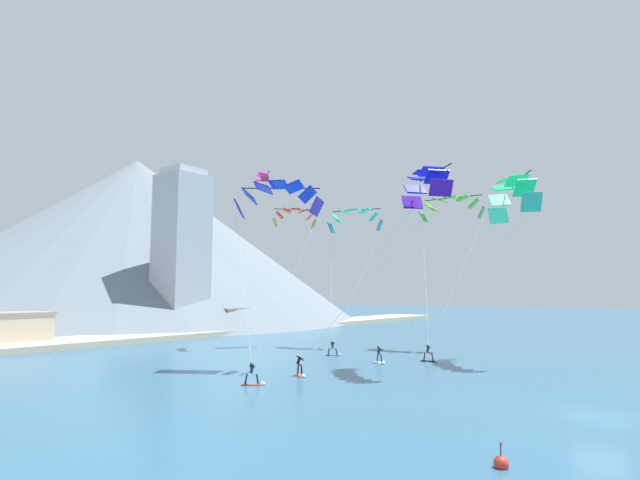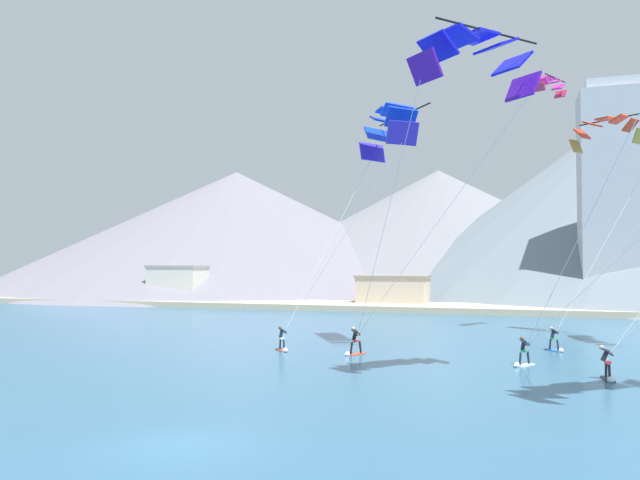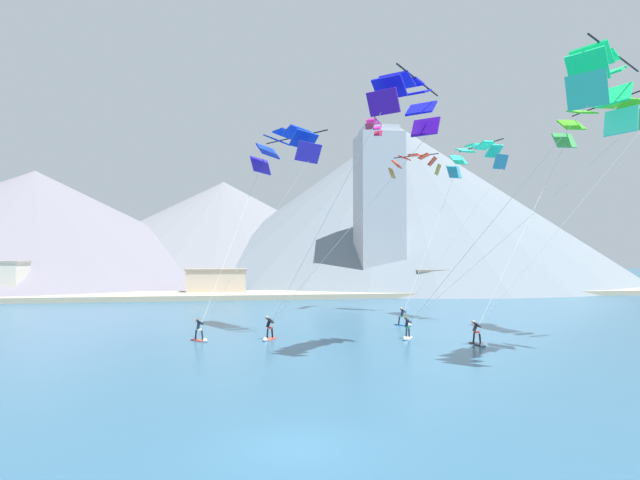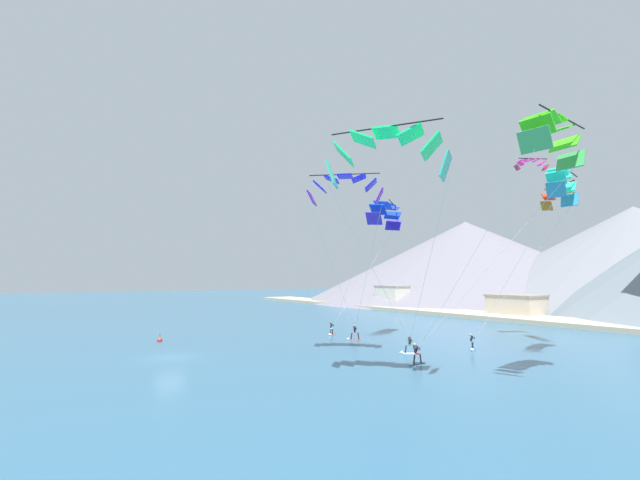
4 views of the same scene
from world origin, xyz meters
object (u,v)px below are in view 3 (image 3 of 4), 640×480
Objects in this scene: kitesurfer_near_lead at (268,332)px; parafoil_kite_far_left at (597,117)px; kitesurfer_far_left at (478,337)px; parafoil_kite_distant_high_outer at (414,162)px; parafoil_kite_mid_center at (475,156)px; kitesurfer_near_trail at (201,335)px; parafoil_kite_near_trail at (285,146)px; parafoil_kite_distant_low_drift at (374,125)px; kitesurfer_far_right at (407,333)px; parafoil_kite_near_lead at (406,99)px; parafoil_kite_far_right at (601,82)px; kitesurfer_mid_center at (405,321)px.

kitesurfer_near_lead is 29.50m from parafoil_kite_far_left.
parafoil_kite_distant_high_outer is at bearing 82.89° from kitesurfer_far_left.
parafoil_kite_mid_center reaches higher than kitesurfer_near_lead.
parafoil_kite_near_trail reaches higher than kitesurfer_near_trail.
kitesurfer_near_trail is 30.97m from parafoil_kite_distant_low_drift.
parafoil_kite_near_trail is (-8.39, 5.07, 14.39)m from kitesurfer_far_right.
parafoil_kite_near_lead is at bearing -128.25° from parafoil_kite_mid_center.
parafoil_kite_mid_center is (6.08, 12.45, 14.98)m from kitesurfer_far_left.
kitesurfer_far_left is 19.46m from parafoil_kite_far_left.
parafoil_kite_near_lead is 10.86m from parafoil_kite_far_right.
parafoil_kite_mid_center reaches higher than kitesurfer_far_left.
parafoil_kite_near_lead is at bearing -59.14° from parafoil_kite_near_trail.
kitesurfer_near_trail is at bearing 174.62° from kitesurfer_far_right.
kitesurfer_near_lead is at bearing -111.23° from parafoil_kite_near_trail.
kitesurfer_near_lead is 18.40m from parafoil_kite_near_lead.
parafoil_kite_near_trail is 24.01m from parafoil_kite_far_left.
parafoil_kite_near_lead is (-4.00, -12.44, 15.14)m from kitesurfer_mid_center.
kitesurfer_near_lead reaches higher than kitesurfer_far_right.
kitesurfer_far_left is 0.11× the size of parafoil_kite_mid_center.
kitesurfer_near_trail is 29.83m from parafoil_kite_distant_high_outer.
kitesurfer_near_lead is at bearing 148.82° from parafoil_kite_far_right.
kitesurfer_near_lead is 26.78m from parafoil_kite_distant_high_outer.
parafoil_kite_far_right is at bearing -85.84° from parafoil_kite_distant_high_outer.
parafoil_kite_near_lead reaches higher than kitesurfer_near_trail.
kitesurfer_near_trail is at bearing -145.27° from parafoil_kite_distant_high_outer.
kitesurfer_near_lead is 1.05× the size of kitesurfer_near_trail.
parafoil_kite_far_left is 11.01m from parafoil_kite_far_right.
parafoil_kite_far_right is (-1.85, -19.15, 0.29)m from parafoil_kite_mid_center.
kitesurfer_near_lead is 14.49m from kitesurfer_far_left.
parafoil_kite_distant_low_drift reaches higher than kitesurfer_far_right.
kitesurfer_mid_center is 0.11× the size of parafoil_kite_near_lead.
parafoil_kite_near_trail is at bearing 138.21° from parafoil_kite_far_right.
parafoil_kite_distant_high_outer reaches higher than kitesurfer_near_lead.
parafoil_kite_far_left is 18.87m from parafoil_kite_distant_high_outer.
parafoil_kite_far_left is at bearing -63.32° from parafoil_kite_distant_high_outer.
parafoil_kite_far_left is (16.71, 4.79, 0.97)m from parafoil_kite_near_lead.
parafoil_kite_mid_center is 0.94× the size of parafoil_kite_far_left.
parafoil_kite_mid_center is at bearing 84.48° from parafoil_kite_far_right.
parafoil_kite_distant_low_drift is (10.87, 12.77, 5.49)m from parafoil_kite_near_trail.
parafoil_kite_distant_low_drift reaches higher than parafoil_kite_near_lead.
parafoil_kite_distant_low_drift is at bearing 87.96° from kitesurfer_mid_center.
kitesurfer_near_trail is 0.33× the size of parafoil_kite_distant_high_outer.
parafoil_kite_distant_high_outer reaches higher than parafoil_kite_near_lead.
parafoil_kite_mid_center is at bearing 51.75° from parafoil_kite_near_lead.
parafoil_kite_distant_low_drift is at bearing 49.58° from parafoil_kite_near_trail.
kitesurfer_near_lead is 28.69m from parafoil_kite_distant_low_drift.
kitesurfer_mid_center is at bearing -161.13° from parafoil_kite_mid_center.
parafoil_kite_mid_center is at bearing 43.14° from kitesurfer_far_right.
parafoil_kite_near_trail is at bearing 68.77° from kitesurfer_near_lead.
parafoil_kite_near_lead is (12.70, -7.13, 15.12)m from kitesurfer_near_trail.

